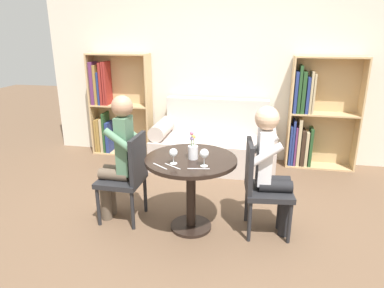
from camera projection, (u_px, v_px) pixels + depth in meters
The scene contains 16 objects.
ground_plane at pixel (191, 227), 3.37m from camera, with size 16.00×16.00×0.00m, color brown.
back_wall at pixel (219, 67), 4.90m from camera, with size 5.20×0.05×2.70m.
round_table at pixel (191, 175), 3.19m from camera, with size 0.85×0.85×0.73m.
couch at pixel (214, 145), 4.84m from camera, with size 1.69×0.80×0.92m.
bookshelf_left at pixel (113, 106), 5.24m from camera, with size 0.92×0.28×1.53m.
bookshelf_right at pixel (313, 117), 4.72m from camera, with size 0.92×0.28×1.53m.
chair_left at pixel (128, 174), 3.38m from camera, with size 0.43×0.43×0.90m.
chair_right at pixel (261, 184), 3.16m from camera, with size 0.47×0.47×0.90m.
person_left at pixel (118, 156), 3.34m from camera, with size 0.42×0.35×1.28m.
person_right at pixel (272, 167), 3.11m from camera, with size 0.44×0.37×1.23m.
wine_glass_left at pixel (173, 153), 2.98m from camera, with size 0.07×0.07×0.14m.
wine_glass_right at pixel (204, 154), 2.92m from camera, with size 0.08×0.08×0.16m.
flower_vase at pixel (193, 150), 3.10m from camera, with size 0.09×0.09×0.26m.
knife_left_setting at pixel (173, 166), 2.95m from camera, with size 0.17×0.11×0.00m.
fork_left_setting at pixel (199, 169), 2.90m from camera, with size 0.19×0.04×0.00m.
knife_right_setting at pixel (160, 166), 2.95m from camera, with size 0.16×0.12×0.00m.
Camera 1 is at (0.57, -2.88, 1.84)m, focal length 32.00 mm.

